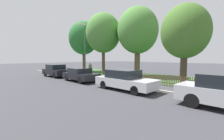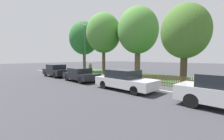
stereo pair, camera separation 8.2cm
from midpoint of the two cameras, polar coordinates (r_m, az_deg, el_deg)
name	(u,v)px [view 2 (the right image)]	position (r m, az deg, el deg)	size (l,w,h in m)	color
ground_plane	(131,87)	(11.66, 7.48, -6.46)	(120.00, 120.00, 0.00)	#38383D
kerb_stone	(132,86)	(11.73, 7.78, -6.10)	(41.51, 0.20, 0.12)	#9E998E
grass_strip	(166,79)	(16.80, 20.15, -3.26)	(41.51, 7.42, 0.01)	#33602D
park_fence	(148,78)	(13.50, 13.57, -3.13)	(41.51, 0.05, 0.88)	brown
parked_car_silver_hatchback	(57,71)	(18.93, -20.22, -0.18)	(3.87, 1.94, 1.45)	black
parked_car_black_saloon	(81,74)	(14.58, -11.72, -1.67)	(3.94, 1.90, 1.26)	black
parked_car_navy_estate	(125,80)	(10.55, 5.04, -3.74)	(4.45, 1.83, 1.41)	#BCBCC1
covered_motorcycle	(111,73)	(15.13, -0.30, -1.30)	(1.84, 0.83, 1.12)	black
tree_nearest_kerb	(84,38)	(25.29, -10.59, 11.84)	(4.68, 4.68, 8.13)	brown
tree_behind_motorcycle	(104,33)	(21.15, -3.12, 13.85)	(4.73, 4.73, 8.35)	brown
tree_mid_park	(138,31)	(19.04, 9.96, 14.53)	(4.92, 4.92, 8.39)	brown
tree_far_left	(185,32)	(13.86, 26.21, 12.91)	(3.81, 3.81, 6.57)	#473828
pedestrian_near_fence	(90,69)	(16.63, -8.11, 0.29)	(0.49, 0.49, 1.74)	#7F6B51
street_lamp	(84,44)	(16.84, -10.35, 9.58)	(0.20, 0.79, 5.92)	#47474C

